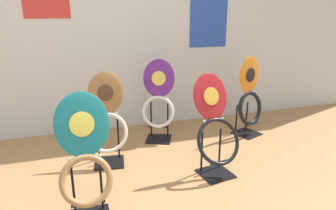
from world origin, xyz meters
The scene contains 6 objects.
wall_back centered at (0.00, 2.16, 1.30)m, with size 8.00×0.07×2.60m.
toilet_seat_display_teal_sax centered at (-0.24, 0.43, 0.44)m, with size 0.38×0.37×0.90m.
toilet_seat_display_woodgrain centered at (0.00, 1.23, 0.43)m, with size 0.41×0.38×0.88m.
toilet_seat_display_crimson_swirl centered at (0.89, 0.73, 0.44)m, with size 0.45×0.40×0.91m.
toilet_seat_display_purple_note centered at (0.61, 1.61, 0.43)m, with size 0.41×0.37×0.92m.
toilet_seat_display_orange_sun centered at (1.68, 1.44, 0.44)m, with size 0.43×0.36×0.94m.
Camera 1 is at (-0.25, -1.49, 1.41)m, focal length 32.00 mm.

